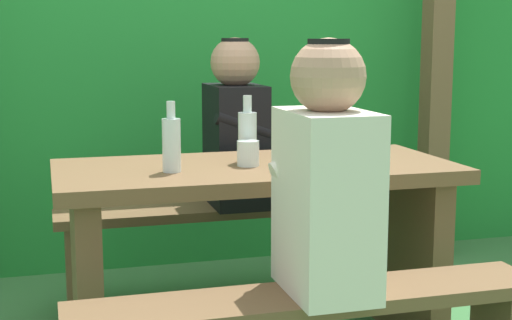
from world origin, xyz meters
TOP-DOWN VIEW (x-y plane):
  - hedge_backdrop at (0.00, 1.67)m, footprint 6.40×1.01m
  - pergola_post_right at (1.22, 0.93)m, footprint 0.12×0.12m
  - picnic_table at (0.00, 0.00)m, footprint 1.40×0.64m
  - bench_far at (0.00, 0.58)m, footprint 1.40×0.24m
  - person_white_shirt at (0.04, -0.58)m, footprint 0.25×0.35m
  - person_black_coat at (0.07, 0.58)m, footprint 0.25×0.35m
  - drinking_glass at (-0.03, -0.02)m, footprint 0.08×0.08m
  - bottle_left at (-0.01, 0.06)m, footprint 0.07×0.07m
  - bottle_right at (-0.31, -0.07)m, footprint 0.06×0.06m
  - bottle_center at (0.27, 0.05)m, footprint 0.07×0.07m
  - cell_phone at (0.13, -0.07)m, footprint 0.12×0.16m

SIDE VIEW (x-z plane):
  - bench_far at x=0.00m, z-range 0.09..0.52m
  - picnic_table at x=0.00m, z-range 0.13..0.83m
  - cell_phone at x=0.13m, z-range 0.70..0.71m
  - drinking_glass at x=-0.03m, z-range 0.70..0.79m
  - person_white_shirt at x=0.04m, z-range 0.40..1.12m
  - person_black_coat at x=0.07m, z-range 0.40..1.12m
  - bottle_right at x=-0.31m, z-range 0.68..0.92m
  - bottle_left at x=-0.01m, z-range 0.68..0.92m
  - bottle_center at x=0.27m, z-range 0.68..0.93m
  - hedge_backdrop at x=0.00m, z-range 0.00..2.01m
  - pergola_post_right at x=1.22m, z-range 0.00..2.17m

